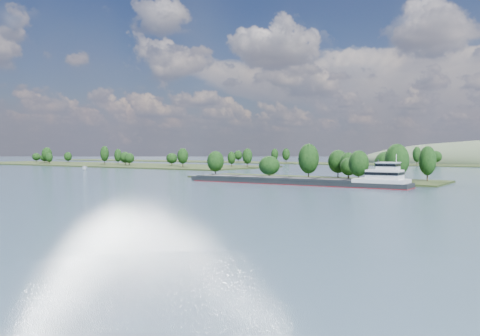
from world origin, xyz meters
The scene contains 6 objects.
ground centered at (0.00, 120.00, 0.00)m, with size 1800.00×1800.00×0.00m, color #3B5667.
tree_island centered at (6.91, 178.46, 4.07)m, with size 100.00×31.86×14.49m.
left_bank centered at (-228.14, 260.03, 0.97)m, with size 300.00×80.00×16.08m.
back_shoreline centered at (8.30, 399.81, 0.74)m, with size 900.00×60.00×15.28m.
cargo_barge centered at (11.36, 154.03, 1.35)m, with size 79.27×11.46×10.69m.
motorboat centered at (-146.23, 185.60, 1.29)m, with size 2.51×6.67×2.57m, color white.
Camera 1 is at (81.30, 14.56, 11.00)m, focal length 35.00 mm.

